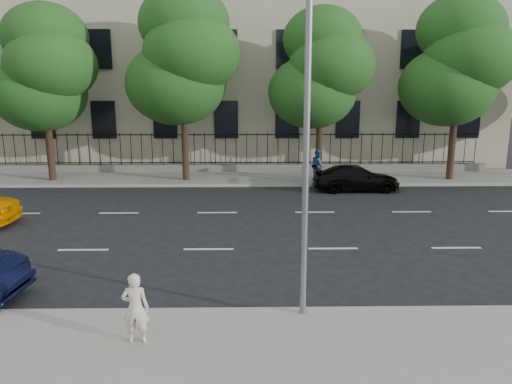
% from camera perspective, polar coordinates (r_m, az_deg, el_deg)
% --- Properties ---
extents(ground, '(120.00, 120.00, 0.00)m').
position_cam_1_polar(ground, '(13.82, -6.25, -9.95)').
color(ground, black).
rests_on(ground, ground).
extents(near_sidewalk, '(60.00, 4.00, 0.15)m').
position_cam_1_polar(near_sidewalk, '(10.23, -8.37, -18.21)').
color(near_sidewalk, gray).
rests_on(near_sidewalk, ground).
extents(far_sidewalk, '(60.00, 4.00, 0.15)m').
position_cam_1_polar(far_sidewalk, '(27.24, -3.60, 1.62)').
color(far_sidewalk, gray).
rests_on(far_sidewalk, ground).
extents(lane_markings, '(49.60, 4.62, 0.01)m').
position_cam_1_polar(lane_markings, '(18.28, -4.90, -4.19)').
color(lane_markings, silver).
rests_on(lane_markings, ground).
extents(masonry_building, '(34.60, 12.11, 18.50)m').
position_cam_1_polar(masonry_building, '(35.86, -3.13, 18.64)').
color(masonry_building, '#B3AB8E').
rests_on(masonry_building, ground).
extents(iron_fence, '(30.00, 0.50, 2.20)m').
position_cam_1_polar(iron_fence, '(28.81, -3.46, 3.39)').
color(iron_fence, slate).
rests_on(iron_fence, far_sidewalk).
extents(street_light, '(0.25, 3.32, 8.05)m').
position_cam_1_polar(street_light, '(11.00, 5.58, 11.81)').
color(street_light, slate).
rests_on(street_light, near_sidewalk).
extents(tree_b, '(5.53, 5.12, 8.97)m').
position_cam_1_polar(tree_b, '(28.00, -22.98, 12.84)').
color(tree_b, '#382619').
rests_on(tree_b, far_sidewalk).
extents(tree_c, '(5.89, 5.50, 9.80)m').
position_cam_1_polar(tree_c, '(26.28, -8.29, 15.00)').
color(tree_c, '#382619').
rests_on(tree_c, far_sidewalk).
extents(tree_d, '(5.34, 4.94, 8.84)m').
position_cam_1_polar(tree_d, '(26.34, 7.50, 13.77)').
color(tree_d, '#382619').
rests_on(tree_d, far_sidewalk).
extents(tree_e, '(5.71, 5.31, 9.46)m').
position_cam_1_polar(tree_e, '(28.21, 22.15, 13.62)').
color(tree_e, '#382619').
rests_on(tree_e, far_sidewalk).
extents(black_sedan, '(4.24, 1.77, 1.22)m').
position_cam_1_polar(black_sedan, '(24.80, 11.36, 1.55)').
color(black_sedan, black).
rests_on(black_sedan, ground).
extents(woman_near, '(0.54, 0.36, 1.47)m').
position_cam_1_polar(woman_near, '(10.44, -13.62, -12.76)').
color(woman_near, beige).
rests_on(woman_near, near_sidewalk).
extents(pedestrian_far, '(0.65, 0.83, 1.70)m').
position_cam_1_polar(pedestrian_far, '(25.89, 7.11, 3.04)').
color(pedestrian_far, navy).
rests_on(pedestrian_far, far_sidewalk).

